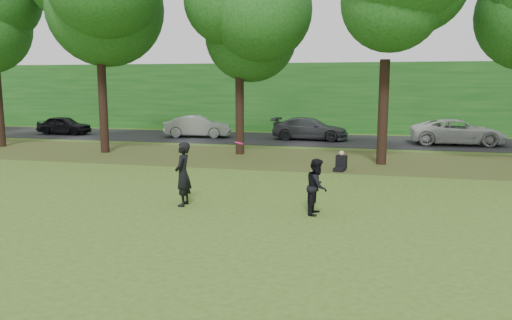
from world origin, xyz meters
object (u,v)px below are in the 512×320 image
(frisbee, at_px, (239,143))
(seated_person, at_px, (341,163))
(player_left, at_px, (183,174))
(player_right, at_px, (317,186))

(frisbee, bearing_deg, seated_person, 70.09)
(player_left, bearing_deg, player_right, 85.76)
(player_right, xyz_separation_m, seated_person, (0.17, 7.08, -0.47))
(player_left, relative_size, player_right, 1.22)
(player_left, bearing_deg, seated_person, 145.53)
(player_left, distance_m, seated_person, 8.23)
(seated_person, bearing_deg, frisbee, -98.56)
(player_right, relative_size, frisbee, 4.25)
(frisbee, bearing_deg, player_right, -6.28)
(player_right, xyz_separation_m, frisbee, (-2.31, 0.25, 1.12))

